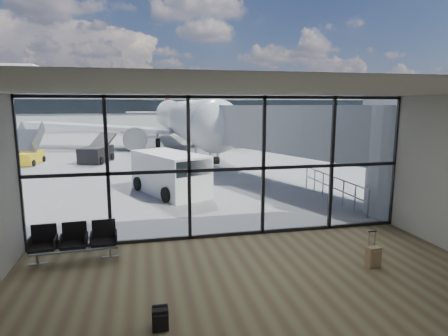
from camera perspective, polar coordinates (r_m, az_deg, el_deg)
name	(u,v)px	position (r m, az deg, el deg)	size (l,w,h in m)	color
ground	(162,137)	(51.55, -9.42, 4.75)	(220.00, 220.00, 0.00)	slate
lounge_shell	(283,188)	(7.16, 8.94, -3.01)	(12.02, 8.01, 4.51)	brown
glass_curtain_wall	(227,168)	(11.76, 0.45, 0.02)	(12.10, 0.12, 4.50)	white
jet_bridge	(289,133)	(19.89, 9.81, 5.27)	(8.00, 16.50, 4.33)	#989B9D
apron_railing	(333,185)	(17.26, 16.23, -2.45)	(0.06, 5.46, 1.11)	gray
far_terminal	(152,105)	(73.31, -10.88, 9.39)	(80.00, 12.20, 11.00)	beige
tree_3	(17,103)	(86.83, -28.99, 8.66)	(4.95, 4.95, 7.12)	#382619
tree_4	(49,100)	(85.34, -25.11, 9.37)	(5.61, 5.61, 8.07)	#382619
tree_5	(80,97)	(84.25, -21.10, 10.06)	(6.27, 6.27, 9.03)	#382619
seating_row	(74,239)	(11.23, -21.84, -10.05)	(2.28, 0.74, 1.01)	gray
backpack	(160,319)	(7.68, -9.68, -21.75)	(0.31, 0.28, 0.46)	black
suitcase	(374,257)	(10.77, 21.84, -12.45)	(0.37, 0.28, 0.95)	#937852
airliner	(182,119)	(39.54, -6.36, 7.45)	(30.70, 35.55, 9.15)	silver
service_van	(171,173)	(18.02, -8.09, -0.75)	(3.65, 4.89, 1.95)	white
belt_loader	(97,153)	(29.55, -18.79, 2.19)	(2.58, 4.59, 2.01)	black
mobile_stairs	(26,156)	(30.44, -27.88, 1.61)	(2.06, 3.54, 2.40)	gold
traffic_cone_b	(188,175)	(21.59, -5.46, -1.00)	(0.38, 0.38, 0.54)	#E8560C
traffic_cone_c	(177,157)	(28.69, -7.23, 1.61)	(0.40, 0.40, 0.57)	red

